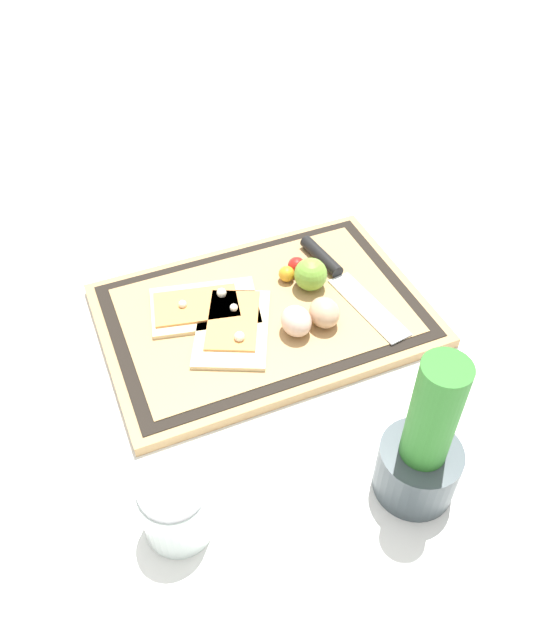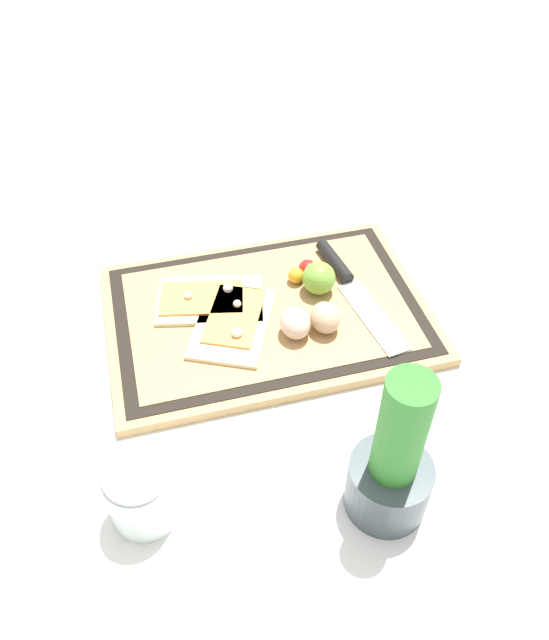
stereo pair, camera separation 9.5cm
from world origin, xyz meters
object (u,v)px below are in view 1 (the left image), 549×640
pizza_slice_near (203,306)px  cherry_tomato_red (296,266)px  lime (311,274)px  herb_pot (423,451)px  pizza_slice_far (233,326)px  egg_pink (296,321)px  cherry_tomato_yellow (287,274)px  sauce_jar (177,510)px  knife (334,270)px  egg_brown (324,313)px

pizza_slice_near → cherry_tomato_red: bearing=-172.8°
lime → herb_pot: size_ratio=0.23×
pizza_slice_far → herb_pot: bearing=109.9°
pizza_slice_near → cherry_tomato_red: size_ratio=6.34×
egg_pink → cherry_tomato_yellow: 0.12m
lime → herb_pot: 0.38m
pizza_slice_near → sauce_jar: 0.36m
knife → egg_brown: 0.12m
knife → cherry_tomato_red: (0.06, -0.03, 0.01)m
pizza_slice_far → cherry_tomato_yellow: bearing=-149.8°
egg_pink → cherry_tomato_red: 0.14m
knife → cherry_tomato_yellow: bearing=-12.6°
pizza_slice_near → cherry_tomato_yellow: size_ratio=7.05×
egg_pink → egg_brown: bearing=179.9°
pizza_slice_near → pizza_slice_far: bearing=115.0°
pizza_slice_far → sauce_jar: (0.17, 0.27, 0.02)m
cherry_tomato_yellow → cherry_tomato_red: bearing=-153.9°
cherry_tomato_yellow → pizza_slice_near: bearing=4.0°
pizza_slice_far → sauce_jar: sauce_jar is taller
sauce_jar → cherry_tomato_yellow: bearing=-130.3°
egg_pink → cherry_tomato_red: size_ratio=1.79×
egg_pink → herb_pot: herb_pot is taller
herb_pot → pizza_slice_near: bearing=-69.3°
egg_brown → egg_pink: bearing=-0.1°
knife → cherry_tomato_red: bearing=-27.1°
herb_pot → knife: bearing=-101.9°
pizza_slice_near → lime: 0.18m
sauce_jar → cherry_tomato_red: bearing=-131.5°
pizza_slice_near → sauce_jar: bearing=67.1°
egg_brown → cherry_tomato_red: size_ratio=1.79×
pizza_slice_far → egg_brown: (-0.13, 0.04, 0.02)m
knife → egg_pink: size_ratio=5.07×
pizza_slice_far → cherry_tomato_red: 0.17m
cherry_tomato_yellow → sauce_jar: size_ratio=0.28×
pizza_slice_far → cherry_tomato_red: size_ratio=6.61×
cherry_tomato_yellow → herb_pot: (0.00, 0.40, 0.05)m
knife → lime: lime is taller
egg_pink → cherry_tomato_red: egg_pink is taller
cherry_tomato_yellow → egg_pink: bearing=73.2°
egg_brown → egg_pink: 0.05m
egg_brown → cherry_tomato_yellow: 0.12m
knife → cherry_tomato_red: size_ratio=9.08×
knife → egg_pink: egg_pink is taller
pizza_slice_far → sauce_jar: 0.32m
pizza_slice_near → sauce_jar: size_ratio=1.98×
lime → sauce_jar: 0.45m
pizza_slice_near → cherry_tomato_yellow: 0.15m
egg_brown → lime: (-0.02, -0.08, 0.00)m
lime → cherry_tomato_red: size_ratio=1.82×
pizza_slice_far → lime: (-0.15, -0.04, 0.02)m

